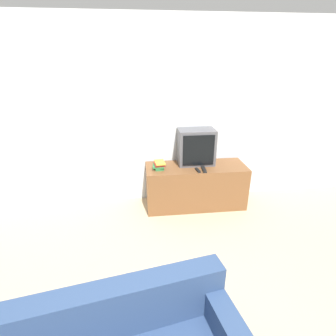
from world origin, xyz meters
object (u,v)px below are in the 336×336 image
(book_stack, at_px, (159,165))
(remote_on_stand, at_px, (198,170))
(television, at_px, (196,147))
(remote_secondary, at_px, (204,169))
(tv_stand, at_px, (195,186))

(book_stack, height_order, remote_on_stand, book_stack)
(television, distance_m, remote_on_stand, 0.37)
(book_stack, relative_size, remote_on_stand, 1.62)
(book_stack, bearing_deg, television, 13.39)
(television, xyz_separation_m, remote_secondary, (0.06, -0.26, -0.24))
(tv_stand, bearing_deg, book_stack, -177.35)
(tv_stand, xyz_separation_m, remote_on_stand, (-0.02, -0.18, 0.33))
(tv_stand, distance_m, television, 0.58)
(remote_on_stand, bearing_deg, tv_stand, 83.85)
(book_stack, bearing_deg, tv_stand, 2.65)
(tv_stand, relative_size, television, 2.78)
(tv_stand, distance_m, book_stack, 0.65)
(television, xyz_separation_m, remote_on_stand, (-0.03, -0.28, -0.24))
(book_stack, xyz_separation_m, remote_secondary, (0.61, -0.13, -0.04))
(television, distance_m, book_stack, 0.60)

